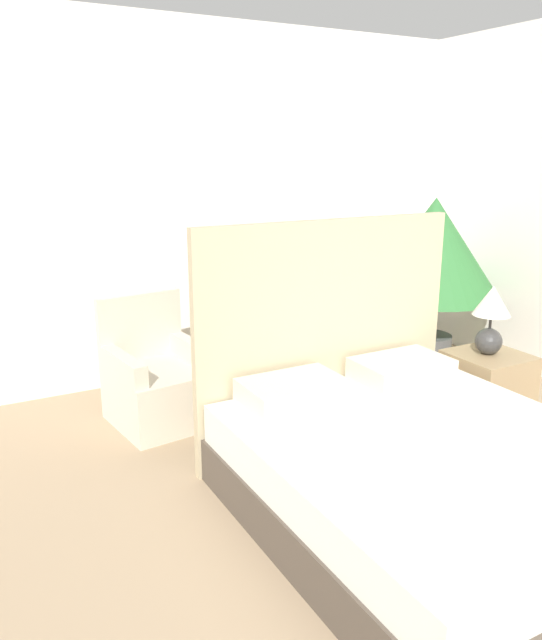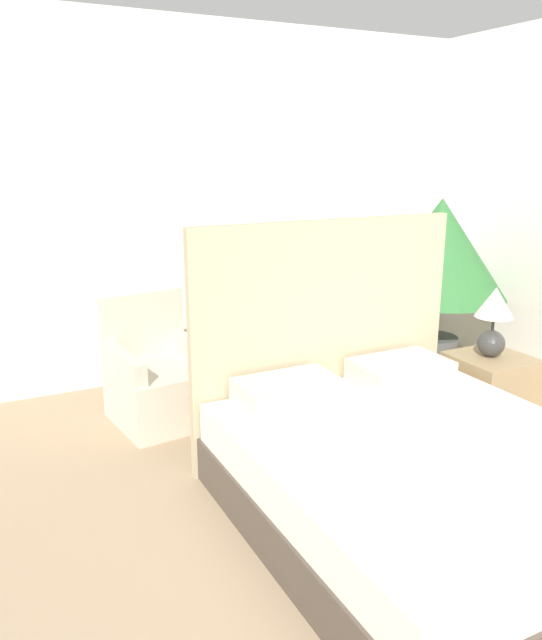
% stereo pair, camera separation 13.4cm
% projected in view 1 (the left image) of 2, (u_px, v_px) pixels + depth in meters
% --- Properties ---
extents(wall_back, '(10.00, 0.06, 2.90)m').
position_uv_depth(wall_back, '(193.00, 205.00, 5.17)').
color(wall_back, white).
rests_on(wall_back, ground_plane).
extents(bed, '(1.80, 2.05, 1.49)m').
position_uv_depth(bed, '(420.00, 464.00, 3.29)').
color(bed, '#4C4238').
rests_on(bed, ground_plane).
extents(armchair_near_window_left, '(0.72, 0.74, 0.89)m').
position_uv_depth(armchair_near_window_left, '(159.00, 386.00, 4.45)').
color(armchair_near_window_left, beige).
rests_on(armchair_near_window_left, ground_plane).
extents(armchair_near_window_right, '(0.70, 0.72, 0.89)m').
position_uv_depth(armchair_near_window_right, '(283.00, 363.00, 4.91)').
color(armchair_near_window_right, beige).
rests_on(armchair_near_window_right, ground_plane).
extents(potted_palm, '(1.17, 1.17, 1.50)m').
position_uv_depth(potted_palm, '(433.00, 252.00, 5.38)').
color(potted_palm, '#4C4C4C').
rests_on(potted_palm, ground_plane).
extents(nightstand, '(0.50, 0.49, 0.51)m').
position_uv_depth(nightstand, '(486.00, 388.00, 4.43)').
color(nightstand, '#937A56').
rests_on(nightstand, ground_plane).
extents(table_lamp, '(0.26, 0.26, 0.49)m').
position_uv_depth(table_lamp, '(491.00, 314.00, 4.29)').
color(table_lamp, '#333333').
rests_on(table_lamp, nightstand).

